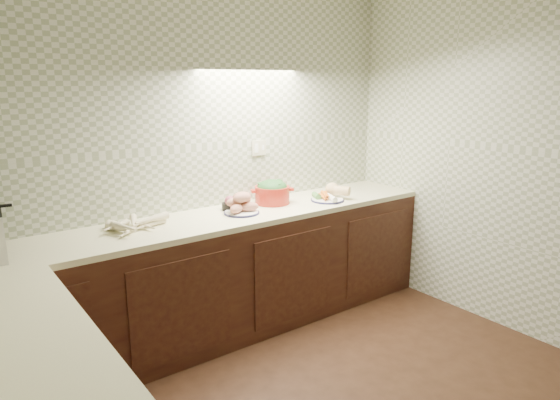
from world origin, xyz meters
TOP-DOWN VIEW (x-y plane):
  - room at (0.00, 0.00)m, footprint 3.60×3.60m
  - counter at (-0.68, 0.68)m, footprint 3.60×3.60m
  - parsnip_pile at (-0.54, 1.59)m, footprint 0.45×0.42m
  - sweet_potato_plate at (0.18, 1.49)m, footprint 0.26×0.26m
  - onion_bowl at (0.18, 1.62)m, footprint 0.14×0.14m
  - dutch_oven at (0.54, 1.60)m, footprint 0.36×0.36m
  - veg_plate at (1.00, 1.44)m, footprint 0.34×0.34m

SIDE VIEW (x-z plane):
  - counter at x=-0.68m, z-range 0.00..0.90m
  - parsnip_pile at x=-0.54m, z-range 0.89..0.97m
  - onion_bowl at x=0.18m, z-range 0.89..0.99m
  - veg_plate at x=1.00m, z-range 0.88..1.01m
  - sweet_potato_plate at x=0.18m, z-range 0.88..1.04m
  - dutch_oven at x=0.54m, z-range 0.90..1.09m
  - room at x=0.00m, z-range 0.33..2.93m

